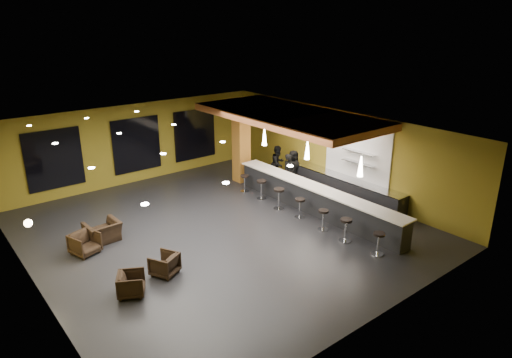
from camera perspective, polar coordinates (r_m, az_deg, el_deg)
floor at (r=16.14m, az=-4.46°, el=-6.49°), size 12.00×13.00×0.10m
ceiling at (r=14.91m, az=-4.82°, el=6.03°), size 12.00×13.00×0.10m
wall_back at (r=20.95m, az=-14.84°, el=4.35°), size 12.00×0.10×3.50m
wall_front at (r=11.11m, az=15.12°, el=-9.57°), size 12.00×0.10×3.50m
wall_left at (r=13.31m, az=-26.78°, el=-6.06°), size 0.10×13.00×3.50m
wall_right at (r=19.30m, az=10.38°, el=3.41°), size 0.10×13.00×3.50m
wood_soffit at (r=18.15m, az=3.97°, el=7.89°), size 3.60×8.00×0.28m
window_left at (r=19.77m, az=-23.91°, el=2.25°), size 2.20×0.06×2.40m
window_center at (r=20.86m, az=-14.70°, el=4.16°), size 2.20×0.06×2.40m
window_right at (r=22.19m, az=-7.65°, el=5.55°), size 2.20×0.06×2.40m
tile_backsplash at (r=18.55m, az=12.56°, el=3.40°), size 0.06×3.20×2.40m
bar_counter at (r=17.38m, az=7.37°, el=-2.63°), size 0.60×8.00×1.00m
bar_top at (r=17.19m, az=7.44°, el=-1.02°), size 0.78×8.10×0.05m
prep_counter at (r=19.11m, az=10.47°, el=-0.94°), size 0.70×6.00×0.86m
prep_top at (r=18.96m, az=10.55°, el=0.35°), size 0.72×6.00×0.03m
wall_shelf_lower at (r=18.44m, az=12.67°, el=1.99°), size 0.30×1.50×0.03m
wall_shelf_upper at (r=18.31m, az=12.77°, el=3.34°), size 0.30×1.50×0.03m
column at (r=20.25m, az=-1.86°, el=4.49°), size 0.60×0.60×3.50m
wall_sconce at (r=13.77m, az=-26.61°, el=-4.96°), size 0.22×0.22×0.22m
pendant_0 at (r=15.53m, az=12.95°, el=1.54°), size 0.20×0.20×0.70m
pendant_1 at (r=17.11m, az=6.43°, el=3.60°), size 0.20×0.20×0.70m
pendant_2 at (r=18.88m, az=1.06°, el=5.26°), size 0.20×0.20×0.70m
staff_a at (r=19.35m, az=4.15°, el=0.80°), size 0.65×0.48×1.62m
staff_b at (r=20.54m, az=2.77°, el=1.97°), size 0.91×0.77×1.62m
staff_c at (r=20.16m, az=4.68°, el=1.46°), size 0.78×0.53×1.54m
armchair_a at (r=12.91m, az=-15.33°, el=-12.53°), size 0.95×0.95×0.64m
armchair_b at (r=13.60m, az=-11.38°, el=-10.40°), size 0.94×0.95×0.65m
armchair_c at (r=15.35m, az=-20.60°, el=-7.56°), size 0.96×0.97×0.71m
armchair_d at (r=15.97m, az=-18.62°, el=-6.26°), size 1.10×0.97×0.69m
bar_stool_0 at (r=14.76m, az=15.06°, el=-7.47°), size 0.38×0.38×0.75m
bar_stool_1 at (r=15.35m, az=11.16°, el=-5.92°), size 0.41×0.41×0.80m
bar_stool_2 at (r=16.02m, az=8.41°, el=-4.75°), size 0.38×0.38×0.76m
bar_stool_3 at (r=16.87m, az=5.51°, el=-3.32°), size 0.38×0.38×0.76m
bar_stool_4 at (r=17.53m, az=2.89°, el=-2.15°), size 0.43×0.43×0.84m
bar_stool_5 at (r=18.50m, az=0.68°, el=-1.03°), size 0.40×0.40×0.80m
bar_stool_6 at (r=19.30m, az=-1.44°, el=-0.27°), size 0.37×0.37×0.73m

